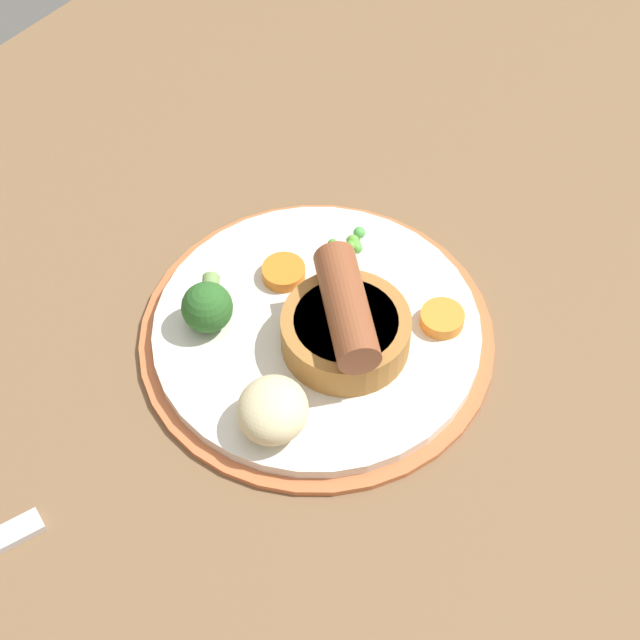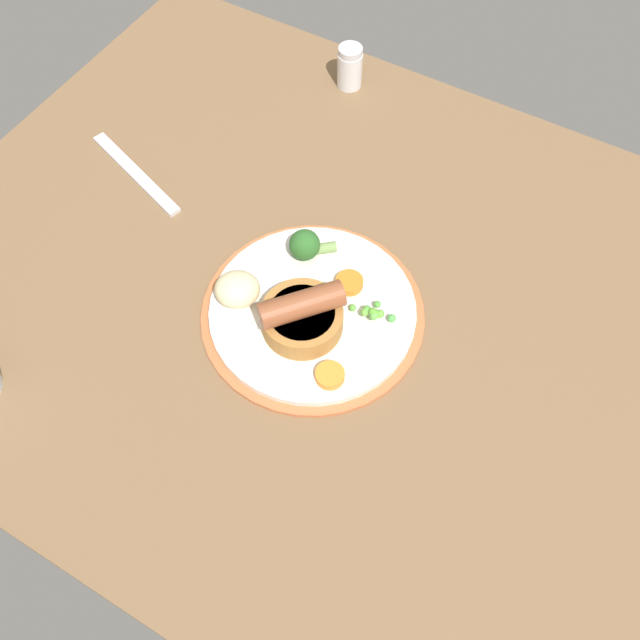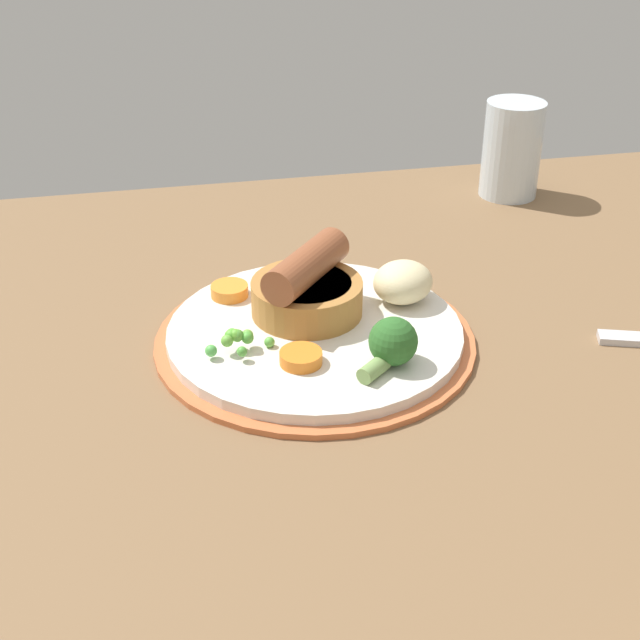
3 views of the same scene
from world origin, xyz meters
TOP-DOWN VIEW (x-y plane):
  - dining_table at (0.00, 0.00)cm, footprint 110.00×80.00cm
  - dinner_plate at (3.99, 3.70)cm, footprint 25.72×25.72cm
  - sausage_pudding at (3.84, 6.21)cm, footprint 9.11×9.11cm
  - pea_pile at (-2.53, 1.37)cm, footprint 5.21×2.71cm
  - broccoli_floret_near at (8.51, -2.60)cm, footprint 5.12×4.77cm
  - potato_chunk_0 at (12.07, 6.67)cm, footprint 6.88×6.73cm
  - carrot_slice_0 at (1.94, -1.20)cm, footprint 3.38×3.38cm
  - carrot_slice_1 at (-2.06, 10.35)cm, footprint 4.47×4.47cm

SIDE VIEW (x-z plane):
  - dining_table at x=0.00cm, z-range 0.00..3.00cm
  - dinner_plate at x=3.99cm, z-range 2.87..4.27cm
  - carrot_slice_0 at x=1.94cm, z-range 4.40..5.38cm
  - carrot_slice_1 at x=-2.06cm, z-range 4.40..5.41cm
  - pea_pile at x=-2.53cm, z-range 4.61..6.49cm
  - potato_chunk_0 at x=12.07cm, z-range 4.40..7.84cm
  - broccoli_floret_near at x=8.51cm, z-range 4.30..7.99cm
  - sausage_pudding at x=3.84cm, z-range 3.69..9.50cm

